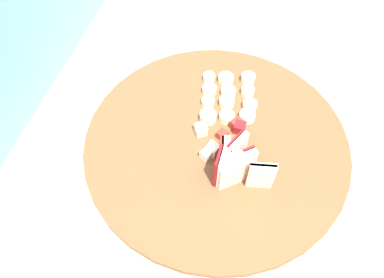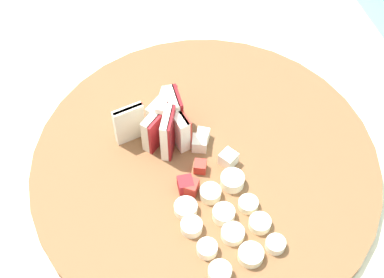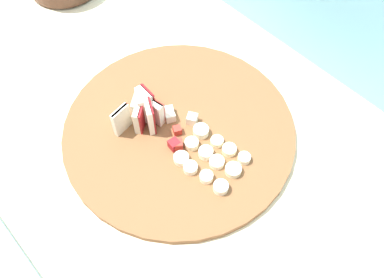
% 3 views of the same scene
% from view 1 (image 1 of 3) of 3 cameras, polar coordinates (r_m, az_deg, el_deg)
% --- Properties ---
extents(tiled_countertop, '(1.40, 0.72, 0.95)m').
position_cam_1_polar(tiled_countertop, '(1.02, 2.83, -19.28)').
color(tiled_countertop, beige).
rests_on(tiled_countertop, ground).
extents(tile_backsplash, '(2.40, 0.04, 1.46)m').
position_cam_1_polar(tile_backsplash, '(0.87, -22.05, -7.61)').
color(tile_backsplash, '#6BADC6').
rests_on(tile_backsplash, ground).
extents(cutting_board, '(0.45, 0.45, 0.01)m').
position_cam_1_polar(cutting_board, '(0.61, 3.87, -0.41)').
color(cutting_board, brown).
rests_on(cutting_board, tiled_countertop).
extents(apple_wedge_fan, '(0.08, 0.09, 0.07)m').
position_cam_1_polar(apple_wedge_fan, '(0.55, 6.58, -4.11)').
color(apple_wedge_fan, '#B22D23').
rests_on(apple_wedge_fan, cutting_board).
extents(apple_dice_pile, '(0.09, 0.09, 0.02)m').
position_cam_1_polar(apple_dice_pile, '(0.60, 4.50, 0.52)').
color(apple_dice_pile, beige).
rests_on(apple_dice_pile, cutting_board).
extents(banana_slice_rows, '(0.14, 0.11, 0.02)m').
position_cam_1_polar(banana_slice_rows, '(0.66, 5.79, 6.57)').
color(banana_slice_rows, white).
rests_on(banana_slice_rows, cutting_board).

